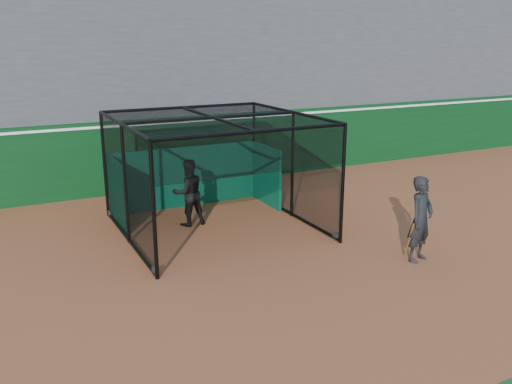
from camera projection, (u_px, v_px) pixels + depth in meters
name	position (u px, v px, depth m)	size (l,w,h in m)	color
ground	(286.00, 274.00, 12.24)	(120.00, 120.00, 0.00)	#994F2C
outfield_wall	(167.00, 152.00, 19.19)	(50.00, 0.50, 2.50)	#0A3714
grandstand	(134.00, 56.00, 21.57)	(50.00, 7.85, 8.95)	#4C4C4F
batting_cage	(215.00, 174.00, 14.84)	(5.01, 5.12, 3.11)	black
batter	(188.00, 193.00, 15.27)	(0.93, 0.72, 1.91)	black
on_deck_player	(421.00, 219.00, 12.77)	(0.87, 0.70, 2.06)	black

